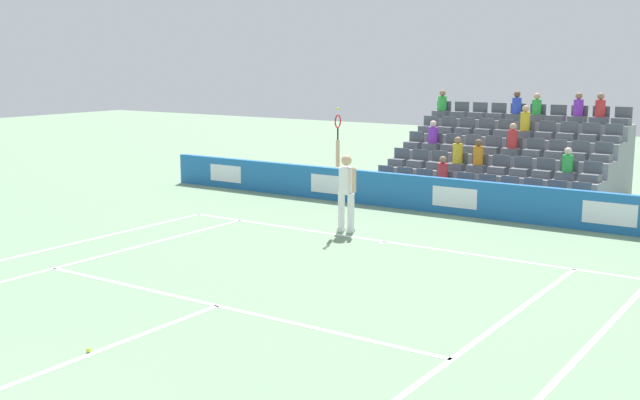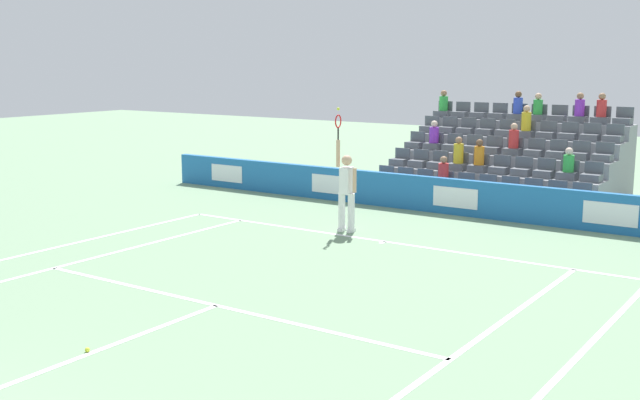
# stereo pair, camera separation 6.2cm
# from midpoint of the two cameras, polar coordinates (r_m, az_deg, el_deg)

# --- Properties ---
(line_baseline) EXTENTS (10.97, 0.10, 0.01)m
(line_baseline) POSITION_cam_midpoint_polar(r_m,az_deg,el_deg) (17.24, 4.84, -3.02)
(line_baseline) COLOR white
(line_baseline) RESTS_ON ground
(line_service) EXTENTS (8.23, 0.10, 0.01)m
(line_service) POSITION_cam_midpoint_polar(r_m,az_deg,el_deg) (12.91, -7.38, -7.59)
(line_service) COLOR white
(line_service) RESTS_ON ground
(line_centre_service) EXTENTS (0.10, 6.40, 0.01)m
(line_centre_service) POSITION_cam_midpoint_polar(r_m,az_deg,el_deg) (10.88, -18.87, -11.51)
(line_centre_service) COLOR white
(line_centre_service) RESTS_ON ground
(line_singles_sideline_left) EXTENTS (0.10, 11.89, 0.01)m
(line_singles_sideline_left) POSITION_cam_midpoint_polar(r_m,az_deg,el_deg) (15.60, -19.94, -5.01)
(line_singles_sideline_left) COLOR white
(line_singles_sideline_left) RESTS_ON ground
(line_singles_sideline_right) EXTENTS (0.10, 11.89, 0.01)m
(line_singles_sideline_right) POSITION_cam_midpoint_polar(r_m,az_deg,el_deg) (10.38, 8.48, -12.13)
(line_singles_sideline_right) COLOR white
(line_singles_sideline_right) RESTS_ON ground
(line_doubles_sideline_right) EXTENTS (0.10, 11.89, 0.01)m
(line_doubles_sideline_right) POSITION_cam_midpoint_polar(r_m,az_deg,el_deg) (9.92, 15.82, -13.51)
(line_doubles_sideline_right) COLOR white
(line_doubles_sideline_right) RESTS_ON ground
(line_centre_mark) EXTENTS (0.10, 0.20, 0.01)m
(line_centre_mark) POSITION_cam_midpoint_polar(r_m,az_deg,el_deg) (17.16, 4.68, -3.08)
(line_centre_mark) COLOR white
(line_centre_mark) RESTS_ON ground
(sponsor_barrier) EXTENTS (19.16, 0.22, 0.92)m
(sponsor_barrier) POSITION_cam_midpoint_polar(r_m,az_deg,el_deg) (20.38, 9.99, 0.22)
(sponsor_barrier) COLOR #1E66AD
(sponsor_barrier) RESTS_ON ground
(tennis_player) EXTENTS (0.53, 0.39, 2.85)m
(tennis_player) POSITION_cam_midpoint_polar(r_m,az_deg,el_deg) (18.02, 2.02, 0.79)
(tennis_player) COLOR white
(tennis_player) RESTS_ON ground
(stadium_stand) EXTENTS (6.20, 4.75, 2.99)m
(stadium_stand) POSITION_cam_midpoint_polar(r_m,az_deg,el_deg) (23.60, 13.61, 2.32)
(stadium_stand) COLOR gray
(stadium_stand) RESTS_ON ground
(loose_tennis_ball) EXTENTS (0.07, 0.07, 0.07)m
(loose_tennis_ball) POSITION_cam_midpoint_polar(r_m,az_deg,el_deg) (11.31, -16.36, -10.38)
(loose_tennis_ball) COLOR #D1E533
(loose_tennis_ball) RESTS_ON ground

